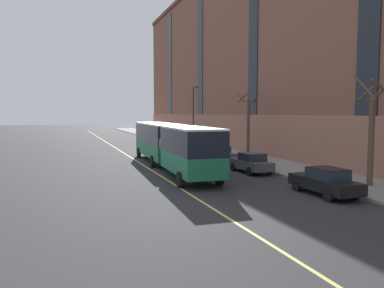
# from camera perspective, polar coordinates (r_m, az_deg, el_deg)

# --- Properties ---
(ground_plane) EXTENTS (260.00, 260.00, 0.00)m
(ground_plane) POSITION_cam_1_polar(r_m,az_deg,el_deg) (30.60, -3.21, -3.89)
(ground_plane) COLOR #303033
(sidewalk) EXTENTS (5.29, 160.00, 0.15)m
(sidewalk) POSITION_cam_1_polar(r_m,az_deg,el_deg) (36.90, 9.44, -2.36)
(sidewalk) COLOR gray
(sidewalk) RESTS_ON ground
(apartment_facade) EXTENTS (15.20, 110.00, 25.08)m
(apartment_facade) POSITION_cam_1_polar(r_m,az_deg,el_deg) (40.01, 23.22, 15.80)
(apartment_facade) COLOR brown
(apartment_facade) RESTS_ON ground
(city_bus) EXTENTS (3.64, 20.03, 3.64)m
(city_bus) POSITION_cam_1_polar(r_m,az_deg,el_deg) (31.22, -3.52, 0.18)
(city_bus) COLOR #1E704C
(city_bus) RESTS_ON ground
(parked_car_darkgray_0) EXTENTS (1.94, 4.30, 1.56)m
(parked_car_darkgray_0) POSITION_cam_1_polar(r_m,az_deg,el_deg) (29.17, 8.98, -2.82)
(parked_car_darkgray_0) COLOR #4C4C51
(parked_car_darkgray_0) RESTS_ON ground
(parked_car_black_1) EXTENTS (1.96, 4.59, 1.56)m
(parked_car_black_1) POSITION_cam_1_polar(r_m,az_deg,el_deg) (22.21, 19.65, -5.39)
(parked_car_black_1) COLOR black
(parked_car_black_1) RESTS_ON ground
(parked_car_white_2) EXTENTS (2.08, 4.33, 1.56)m
(parked_car_white_2) POSITION_cam_1_polar(r_m,az_deg,el_deg) (42.07, -0.10, -0.46)
(parked_car_white_2) COLOR silver
(parked_car_white_2) RESTS_ON ground
(parked_car_darkgray_3) EXTENTS (2.04, 4.65, 1.56)m
(parked_car_darkgray_3) POSITION_cam_1_polar(r_m,az_deg,el_deg) (35.18, 3.98, -1.49)
(parked_car_darkgray_3) COLOR #4C4C51
(parked_car_darkgray_3) RESTS_ON ground
(parked_car_green_4) EXTENTS (2.07, 4.58, 1.56)m
(parked_car_green_4) POSITION_cam_1_polar(r_m,az_deg,el_deg) (59.67, -5.80, 1.04)
(parked_car_green_4) COLOR #23603D
(parked_car_green_4) RESTS_ON ground
(parked_car_navy_6) EXTENTS (2.06, 4.29, 1.56)m
(parked_car_navy_6) POSITION_cam_1_polar(r_m,az_deg,el_deg) (50.48, -3.28, 0.39)
(parked_car_navy_6) COLOR navy
(parked_car_navy_6) RESTS_ON ground
(street_tree_near_corner) EXTENTS (2.18, 2.19, 6.77)m
(street_tree_near_corner) POSITION_cam_1_polar(r_m,az_deg,el_deg) (25.22, 25.72, 1.92)
(street_tree_near_corner) COLOR brown
(street_tree_near_corner) RESTS_ON sidewalk
(street_tree_mid_block) EXTENTS (1.98, 1.91, 6.86)m
(street_tree_mid_block) POSITION_cam_1_polar(r_m,az_deg,el_deg) (38.15, 8.52, 3.13)
(street_tree_mid_block) COLOR brown
(street_tree_mid_block) RESTS_ON sidewalk
(street_lamp) EXTENTS (0.36, 1.48, 7.70)m
(street_lamp) POSITION_cam_1_polar(r_m,az_deg,el_deg) (46.50, 0.28, 4.99)
(street_lamp) COLOR #2D2D30
(street_lamp) RESTS_ON sidewalk
(lane_centerline) EXTENTS (0.16, 140.00, 0.01)m
(lane_centerline) POSITION_cam_1_polar(r_m,az_deg,el_deg) (33.10, -7.36, -3.27)
(lane_centerline) COLOR #E0D66B
(lane_centerline) RESTS_ON ground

